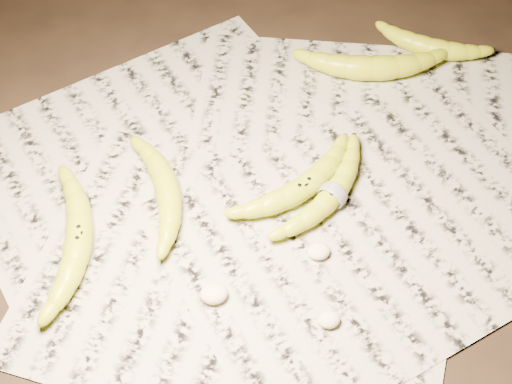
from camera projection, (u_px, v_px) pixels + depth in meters
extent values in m
plane|color=black|center=(271.00, 205.00, 1.02)|extent=(3.00, 3.00, 0.00)
cube|color=#A09C89|center=(279.00, 198.00, 1.02)|extent=(0.90, 0.70, 0.01)
torus|color=white|center=(333.00, 194.00, 1.00)|extent=(0.03, 0.03, 0.04)
ellipsoid|color=beige|center=(214.00, 292.00, 0.91)|extent=(0.04, 0.03, 0.02)
ellipsoid|color=beige|center=(329.00, 318.00, 0.89)|extent=(0.03, 0.02, 0.02)
ellipsoid|color=beige|center=(319.00, 250.00, 0.95)|extent=(0.03, 0.03, 0.02)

